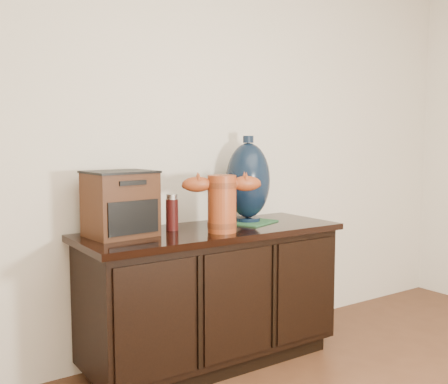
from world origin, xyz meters
TOP-DOWN VIEW (x-y plane):
  - sideboard at (0.00, 2.23)m, footprint 1.46×0.56m
  - terracotta_vessel at (-0.01, 2.11)m, footprint 0.41×0.23m
  - tv_radio at (-0.49, 2.30)m, footprint 0.35×0.29m
  - green_mat at (0.30, 2.29)m, footprint 0.35×0.35m
  - lamp_base at (0.30, 2.29)m, footprint 0.33×0.33m
  - spray_can at (-0.20, 2.31)m, footprint 0.07×0.07m

SIDE VIEW (x-z plane):
  - sideboard at x=0.00m, z-range 0.01..0.76m
  - green_mat at x=0.30m, z-range 0.76..0.76m
  - spray_can at x=-0.20m, z-range 0.75..0.95m
  - tv_radio at x=-0.49m, z-range 0.75..1.08m
  - terracotta_vessel at x=-0.01m, z-range 0.77..1.07m
  - lamp_base at x=0.30m, z-range 0.75..1.25m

